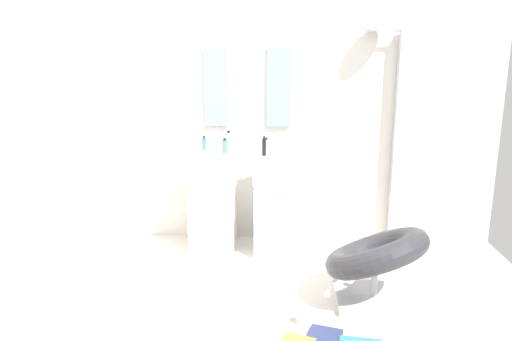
# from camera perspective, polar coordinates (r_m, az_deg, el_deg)

# --- Properties ---
(ground_plane) EXTENTS (4.80, 3.60, 0.04)m
(ground_plane) POSITION_cam_1_polar(r_m,az_deg,el_deg) (3.52, -3.13, -17.66)
(ground_plane) COLOR silver
(rear_partition) EXTENTS (4.80, 0.10, 2.60)m
(rear_partition) POSITION_cam_1_polar(r_m,az_deg,el_deg) (4.69, -1.01, 7.31)
(rear_partition) COLOR silver
(rear_partition) RESTS_ON ground_plane
(pedestal_sink_left) EXTENTS (0.45, 0.45, 1.05)m
(pedestal_sink_left) POSITION_cam_1_polar(r_m,az_deg,el_deg) (4.48, -5.21, -3.51)
(pedestal_sink_left) COLOR white
(pedestal_sink_left) RESTS_ON ground_plane
(pedestal_sink_right) EXTENTS (0.45, 0.45, 1.05)m
(pedestal_sink_right) POSITION_cam_1_polar(r_m,az_deg,el_deg) (4.43, 2.48, -3.66)
(pedestal_sink_right) COLOR white
(pedestal_sink_right) RESTS_ON ground_plane
(vanity_mirror_left) EXTENTS (0.22, 0.03, 0.74)m
(vanity_mirror_left) POSITION_cam_1_polar(r_m,az_deg,el_deg) (4.63, -4.84, 9.89)
(vanity_mirror_left) COLOR #8C9EA8
(vanity_mirror_right) EXTENTS (0.22, 0.03, 0.74)m
(vanity_mirror_right) POSITION_cam_1_polar(r_m,az_deg,el_deg) (4.58, 2.69, 9.89)
(vanity_mirror_right) COLOR #8C9EA8
(shower_column) EXTENTS (0.49, 0.24, 2.05)m
(shower_column) POSITION_cam_1_polar(r_m,az_deg,el_deg) (4.70, 16.79, 4.06)
(shower_column) COLOR #B7BABF
(shower_column) RESTS_ON ground_plane
(lounge_chair) EXTENTS (1.09, 1.09, 0.65)m
(lounge_chair) POSITION_cam_1_polar(r_m,az_deg,el_deg) (3.67, 14.12, -10.23)
(lounge_chair) COLOR #B7BABF
(lounge_chair) RESTS_ON ground_plane
(towel_rack) EXTENTS (0.37, 0.22, 0.95)m
(towel_rack) POSITION_cam_1_polar(r_m,az_deg,el_deg) (4.04, -24.90, -4.66)
(towel_rack) COLOR #B7BABF
(towel_rack) RESTS_ON ground_plane
(area_rug) EXTENTS (0.98, 0.61, 0.01)m
(area_rug) POSITION_cam_1_polar(r_m,az_deg,el_deg) (3.35, 7.83, -19.01)
(area_rug) COLOR beige
(area_rug) RESTS_ON ground_plane
(magazine_navy) EXTENTS (0.25, 0.24, 0.03)m
(magazine_navy) POSITION_cam_1_polar(r_m,az_deg,el_deg) (3.33, 8.21, -18.91)
(magazine_navy) COLOR navy
(magazine_navy) RESTS_ON area_rug
(coffee_mug) EXTENTS (0.07, 0.07, 0.10)m
(coffee_mug) POSITION_cam_1_polar(r_m,az_deg,el_deg) (3.43, 5.53, -17.10)
(coffee_mug) COLOR white
(coffee_mug) RESTS_ON area_rug
(soap_bottle_blue) EXTENTS (0.04, 0.04, 0.14)m
(soap_bottle_blue) POSITION_cam_1_polar(r_m,az_deg,el_deg) (4.47, -6.19, 3.18)
(soap_bottle_blue) COLOR #4C72B7
(soap_bottle_blue) RESTS_ON pedestal_sink_left
(soap_bottle_white) EXTENTS (0.06, 0.06, 0.13)m
(soap_bottle_white) POSITION_cam_1_polar(r_m,az_deg,el_deg) (4.41, 1.20, 3.06)
(soap_bottle_white) COLOR white
(soap_bottle_white) RESTS_ON pedestal_sink_right
(soap_bottle_green) EXTENTS (0.05, 0.05, 0.14)m
(soap_bottle_green) POSITION_cam_1_polar(r_m,az_deg,el_deg) (4.29, -3.74, 2.85)
(soap_bottle_green) COLOR #59996B
(soap_bottle_green) RESTS_ON pedestal_sink_left
(soap_bottle_black) EXTENTS (0.04, 0.04, 0.17)m
(soap_bottle_black) POSITION_cam_1_polar(r_m,az_deg,el_deg) (4.20, 0.98, 2.85)
(soap_bottle_black) COLOR black
(soap_bottle_black) RESTS_ON pedestal_sink_right
(soap_bottle_clear) EXTENTS (0.05, 0.05, 0.20)m
(soap_bottle_clear) POSITION_cam_1_polar(r_m,az_deg,el_deg) (4.36, -3.28, 3.39)
(soap_bottle_clear) COLOR silver
(soap_bottle_clear) RESTS_ON pedestal_sink_left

